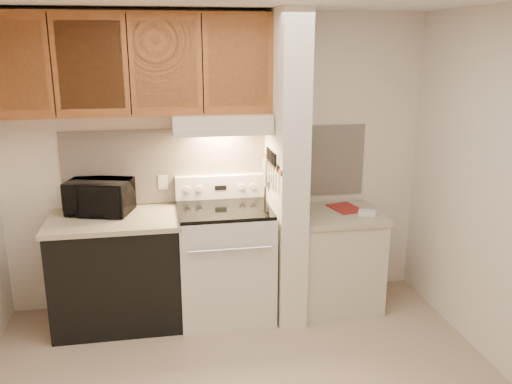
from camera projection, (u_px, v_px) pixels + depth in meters
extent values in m
cube|color=#F1E3D1|center=(219.00, 162.00, 4.65)|extent=(3.60, 2.50, 0.02)
cube|color=beige|center=(219.00, 164.00, 4.64)|extent=(2.60, 0.02, 0.63)
cube|color=silver|center=(225.00, 263.00, 4.54)|extent=(0.76, 0.65, 0.92)
cube|color=black|center=(230.00, 274.00, 4.23)|extent=(0.50, 0.01, 0.30)
cylinder|color=silver|center=(230.00, 250.00, 4.13)|extent=(0.65, 0.02, 0.02)
cube|color=black|center=(224.00, 209.00, 4.41)|extent=(0.74, 0.64, 0.03)
cube|color=silver|center=(220.00, 187.00, 4.65)|extent=(0.76, 0.08, 0.20)
cube|color=black|center=(221.00, 188.00, 4.61)|extent=(0.10, 0.01, 0.04)
cylinder|color=silver|center=(188.00, 189.00, 4.56)|extent=(0.05, 0.02, 0.05)
cylinder|color=silver|center=(199.00, 189.00, 4.57)|extent=(0.05, 0.02, 0.05)
cylinder|color=silver|center=(241.00, 187.00, 4.64)|extent=(0.05, 0.02, 0.05)
cylinder|color=silver|center=(253.00, 186.00, 4.65)|extent=(0.05, 0.02, 0.05)
cube|color=black|center=(118.00, 273.00, 4.40)|extent=(1.00, 0.63, 0.87)
cube|color=#BAAC92|center=(114.00, 220.00, 4.28)|extent=(1.04, 0.67, 0.04)
cube|color=black|center=(106.00, 215.00, 4.32)|extent=(0.22, 0.12, 0.01)
cylinder|color=#2A7165|center=(71.00, 205.00, 4.41)|extent=(0.12, 0.12, 0.11)
cube|color=beige|center=(163.00, 182.00, 4.59)|extent=(0.08, 0.01, 0.12)
imported|color=black|center=(99.00, 197.00, 4.35)|extent=(0.57, 0.46, 0.27)
cube|color=silver|center=(286.00, 169.00, 4.41)|extent=(0.22, 0.70, 2.50)
cube|color=#995529|center=(272.00, 164.00, 4.37)|extent=(0.01, 0.70, 0.04)
cube|color=black|center=(273.00, 163.00, 4.32)|extent=(0.02, 0.42, 0.04)
cube|color=silver|center=(275.00, 180.00, 4.18)|extent=(0.01, 0.03, 0.16)
cylinder|color=black|center=(275.00, 160.00, 4.16)|extent=(0.02, 0.02, 0.10)
cube|color=silver|center=(273.00, 178.00, 4.28)|extent=(0.01, 0.04, 0.18)
cylinder|color=black|center=(273.00, 159.00, 4.23)|extent=(0.02, 0.02, 0.10)
cube|color=silver|center=(271.00, 177.00, 4.36)|extent=(0.01, 0.04, 0.20)
cylinder|color=black|center=(271.00, 157.00, 4.29)|extent=(0.02, 0.02, 0.10)
cube|color=silver|center=(269.00, 172.00, 4.43)|extent=(0.01, 0.04, 0.16)
cylinder|color=black|center=(269.00, 155.00, 4.38)|extent=(0.02, 0.02, 0.10)
cube|color=silver|center=(267.00, 171.00, 4.50)|extent=(0.01, 0.04, 0.18)
cylinder|color=black|center=(267.00, 153.00, 4.44)|extent=(0.02, 0.02, 0.10)
cube|color=gray|center=(266.00, 173.00, 4.56)|extent=(0.03, 0.10, 0.23)
cube|color=beige|center=(336.00, 261.00, 4.71)|extent=(0.70, 0.60, 0.81)
cube|color=#BAAC92|center=(338.00, 215.00, 4.60)|extent=(0.74, 0.64, 0.04)
cube|color=maroon|center=(345.00, 208.00, 4.70)|extent=(0.28, 0.34, 0.01)
cube|color=white|center=(367.00, 213.00, 4.53)|extent=(0.17, 0.14, 0.04)
cube|color=beige|center=(221.00, 123.00, 4.34)|extent=(0.78, 0.44, 0.15)
cube|color=beige|center=(224.00, 132.00, 4.15)|extent=(0.78, 0.04, 0.06)
cube|color=#995529|center=(130.00, 64.00, 4.14)|extent=(2.18, 0.33, 0.77)
cube|color=#995529|center=(11.00, 66.00, 3.85)|extent=(0.46, 0.01, 0.63)
cube|color=black|center=(51.00, 66.00, 3.90)|extent=(0.01, 0.01, 0.73)
cube|color=#995529|center=(90.00, 65.00, 3.94)|extent=(0.46, 0.01, 0.63)
cube|color=black|center=(129.00, 65.00, 3.99)|extent=(0.01, 0.01, 0.73)
cube|color=#995529|center=(166.00, 65.00, 4.04)|extent=(0.46, 0.01, 0.63)
cube|color=black|center=(203.00, 64.00, 4.08)|extent=(0.01, 0.01, 0.73)
cube|color=#995529|center=(238.00, 64.00, 4.13)|extent=(0.46, 0.01, 0.63)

